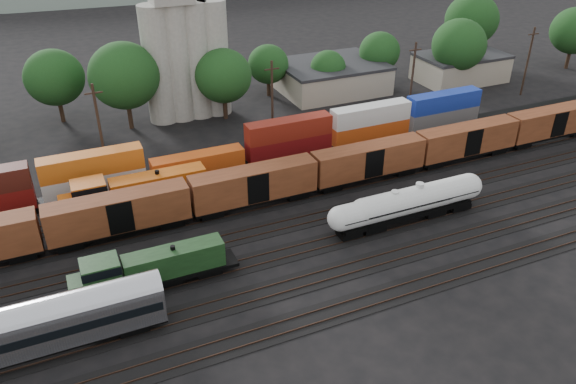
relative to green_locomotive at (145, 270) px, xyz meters
name	(u,v)px	position (x,y,z in m)	size (l,w,h in m)	color
ground	(249,234)	(12.06, 5.00, -2.40)	(600.00, 600.00, 0.00)	black
tracks	(249,234)	(12.06, 5.00, -2.36)	(180.00, 33.20, 0.20)	black
green_locomotive	(145,270)	(0.00, 0.00, 0.00)	(15.82, 2.79, 4.19)	black
tank_car_a	(394,207)	(27.36, 0.00, 0.13)	(16.19, 2.90, 4.24)	silver
tank_car_b	(418,200)	(30.57, 0.00, 0.27)	(17.18, 3.08, 4.50)	silver
passenger_coach	(15,332)	(-11.13, -5.00, 0.84)	(23.29, 2.87, 5.29)	silver
orange_locomotive	(132,192)	(1.51, 15.00, 0.21)	(18.36, 3.06, 4.59)	black
boxcar_string	(368,161)	(30.08, 10.00, 0.71)	(169.00, 2.90, 4.20)	black
container_wall	(57,183)	(-6.24, 20.00, 0.51)	(164.10, 2.60, 5.80)	black
grain_silo	(184,48)	(15.35, 41.00, 8.85)	(13.40, 5.00, 29.00)	#9E9B91
industrial_sheds	(211,100)	(18.69, 40.25, 0.16)	(119.38, 17.26, 5.10)	#9E937F
tree_band	(182,73)	(14.54, 40.63, 5.09)	(165.89, 22.11, 14.27)	black
utility_poles	(191,113)	(12.06, 27.00, 3.81)	(122.20, 0.36, 12.00)	black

